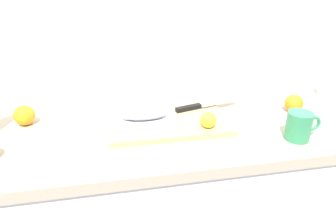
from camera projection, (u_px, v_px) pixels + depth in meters
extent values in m
cube|color=white|center=(162.00, 17.00, 1.27)|extent=(3.20, 0.05, 2.50)
cube|color=white|center=(176.00, 218.00, 1.32)|extent=(2.00, 0.58, 0.86)
cube|color=#B7A88E|center=(177.00, 129.00, 1.13)|extent=(2.00, 0.60, 0.04)
cube|color=tan|center=(168.00, 122.00, 1.12)|extent=(0.44, 0.28, 0.02)
cylinder|color=white|center=(145.00, 120.00, 1.09)|extent=(0.23, 0.23, 0.01)
ellipsoid|color=gray|center=(145.00, 114.00, 1.08)|extent=(0.17, 0.07, 0.04)
cube|color=silver|center=(219.00, 102.00, 1.25)|extent=(0.18, 0.08, 0.00)
cube|color=black|center=(189.00, 108.00, 1.19)|extent=(0.11, 0.05, 0.02)
sphere|color=yellow|center=(208.00, 120.00, 1.05)|extent=(0.06, 0.06, 0.06)
cylinder|color=#338C59|center=(299.00, 126.00, 1.00)|extent=(0.08, 0.08, 0.10)
torus|color=#338C59|center=(313.00, 123.00, 1.01)|extent=(0.06, 0.01, 0.06)
cylinder|color=white|center=(329.00, 86.00, 1.36)|extent=(0.08, 0.08, 0.10)
sphere|color=orange|center=(24.00, 115.00, 1.11)|extent=(0.08, 0.08, 0.08)
sphere|color=orange|center=(294.00, 103.00, 1.21)|extent=(0.07, 0.07, 0.07)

